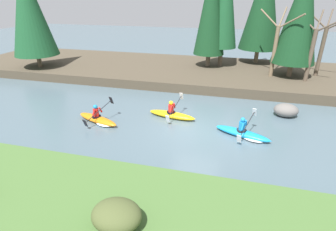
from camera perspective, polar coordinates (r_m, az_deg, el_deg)
The scene contains 14 objects.
ground_plane at distance 13.46m, azimuth 6.20°, elevation -3.12°, with size 90.00×90.00×0.00m, color #4C606B.
riverbank_far at distance 22.50m, azimuth 10.07°, elevation 9.13°, with size 44.00×9.46×0.68m.
conifer_tree_far_left at distance 24.71m, azimuth -28.09°, elevation 19.76°, with size 3.53×3.53×8.14m.
conifer_tree_left at distance 22.59m, azimuth 9.45°, elevation 22.75°, with size 2.56×2.56×8.78m.
conifer_tree_centre at distance 24.98m, azimuth 20.19°, elevation 22.30°, with size 3.43×3.43×8.98m.
conifer_tree_mid_right at distance 21.37m, azimuth 27.07°, elevation 19.51°, with size 3.07×3.07×8.10m.
bare_tree_upstream at distance 21.10m, azimuth 22.40°, elevation 13.96°, with size 2.70×2.67×4.82m.
bare_tree_mid_upstream at distance 20.83m, azimuth 28.89°, elevation 12.50°, with size 2.64×2.61×4.70m.
bare_tree_mid_downstream at distance 22.71m, azimuth 30.60°, elevation 12.92°, with size 2.63×2.60×4.69m.
shrub_clump_third at distance 7.58m, azimuth -11.13°, elevation -20.54°, with size 1.38×1.15×0.75m.
kayaker_lead at distance 13.16m, azimuth 16.32°, elevation -3.78°, with size 2.74×2.00×1.20m.
kayaker_middle at distance 14.60m, azimuth 0.92°, elevation 0.30°, with size 2.79×2.06×1.20m.
kayaker_trailing at distance 14.52m, azimuth -14.80°, elevation -0.81°, with size 2.74×2.01×1.20m.
boulder_midstream at distance 16.15m, azimuth 24.29°, elevation 1.06°, with size 1.31×1.03×0.74m.
Camera 1 is at (1.52, -11.82, 6.27)m, focal length 28.00 mm.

